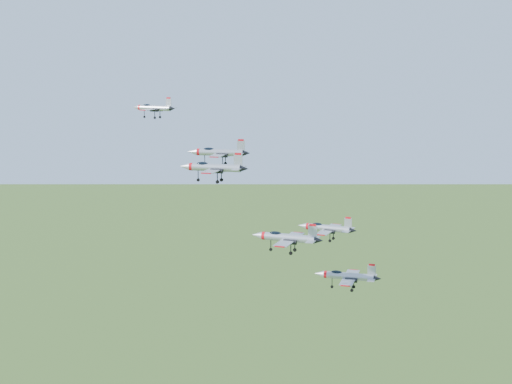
% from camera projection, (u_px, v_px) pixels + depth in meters
% --- Properties ---
extents(jet_lead, '(10.83, 9.02, 2.90)m').
position_uv_depth(jet_lead, '(153.00, 108.00, 150.81)').
color(jet_lead, '#A4A7B0').
extents(jet_left_high, '(12.38, 10.34, 3.31)m').
position_uv_depth(jet_left_high, '(218.00, 152.00, 136.80)').
color(jet_left_high, '#A4A7B0').
extents(jet_right_high, '(11.94, 9.89, 3.19)m').
position_uv_depth(jet_right_high, '(213.00, 167.00, 116.92)').
color(jet_right_high, '#A4A7B0').
extents(jet_left_low, '(11.39, 9.42, 3.04)m').
position_uv_depth(jet_left_low, '(326.00, 228.00, 131.20)').
color(jet_left_low, '#A4A7B0').
extents(jet_right_low, '(12.70, 10.42, 3.41)m').
position_uv_depth(jet_right_low, '(286.00, 237.00, 120.92)').
color(jet_right_low, '#A4A7B0').
extents(jet_trail, '(12.09, 9.99, 3.23)m').
position_uv_depth(jet_trail, '(347.00, 276.00, 126.79)').
color(jet_trail, '#A4A7B0').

